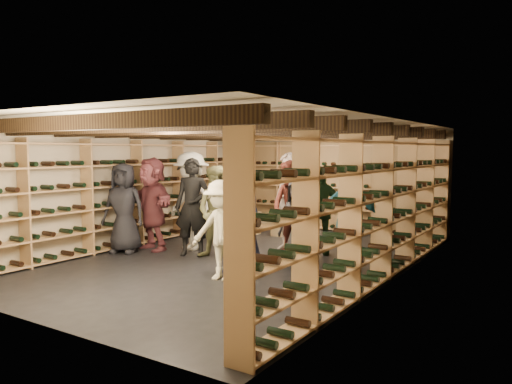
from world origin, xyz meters
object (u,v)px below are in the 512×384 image
at_px(person_9, 191,201).
at_px(person_12, 299,221).
at_px(person_3, 222,230).
at_px(person_8, 292,209).
at_px(person_5, 152,204).
at_px(person_2, 218,212).
at_px(person_4, 349,222).
at_px(person_7, 288,202).
at_px(person_10, 319,210).
at_px(crate_loose, 299,245).
at_px(person_0, 124,208).
at_px(person_1, 193,207).
at_px(person_6, 241,216).
at_px(crate_stack_right, 284,225).
at_px(crate_stack_left, 248,223).

relative_size(person_9, person_12, 1.29).
xyz_separation_m(person_3, person_12, (0.48, 1.54, -0.01)).
bearing_deg(person_8, person_5, -146.87).
distance_m(person_2, person_12, 1.47).
distance_m(person_4, person_9, 3.42).
xyz_separation_m(person_7, person_10, (0.62, 0.09, -0.12)).
distance_m(crate_loose, person_4, 2.35).
relative_size(person_0, person_3, 1.13).
height_order(crate_loose, person_12, person_12).
height_order(person_5, person_10, person_5).
distance_m(crate_loose, person_3, 2.78).
xyz_separation_m(person_1, person_6, (1.45, -0.55, -0.00)).
bearing_deg(person_6, person_4, 37.27).
relative_size(crate_loose, person_6, 0.28).
xyz_separation_m(crate_stack_right, person_0, (-1.65, -3.23, 0.60)).
distance_m(crate_loose, person_1, 2.25).
xyz_separation_m(crate_stack_right, crate_loose, (0.98, -1.14, -0.17)).
xyz_separation_m(person_3, person_4, (1.52, 1.22, 0.10)).
height_order(person_7, person_12, person_7).
bearing_deg(person_10, person_2, -158.02).
bearing_deg(person_0, person_7, 15.79).
height_order(person_3, person_4, person_4).
height_order(person_6, person_7, person_7).
height_order(person_5, person_6, person_5).
bearing_deg(person_10, person_7, 164.01).
bearing_deg(person_6, person_0, -167.25).
relative_size(crate_loose, person_4, 0.29).
relative_size(person_0, person_4, 1.00).
height_order(crate_stack_left, person_12, person_12).
bearing_deg(person_12, person_9, -176.49).
bearing_deg(person_10, person_8, -138.99).
xyz_separation_m(person_10, person_12, (0.09, -0.98, -0.08)).
xyz_separation_m(crate_stack_left, person_10, (2.36, -1.15, 0.57)).
bearing_deg(person_6, person_7, 109.95).
relative_size(person_4, person_5, 0.94).
relative_size(crate_stack_right, person_9, 0.28).
xyz_separation_m(person_6, person_12, (0.51, 0.99, -0.16)).
bearing_deg(crate_stack_right, person_4, -44.93).
relative_size(person_2, person_3, 1.11).
xyz_separation_m(person_1, person_10, (1.87, 1.42, -0.08)).
bearing_deg(person_0, person_5, 42.29).
bearing_deg(crate_loose, crate_stack_right, 130.69).
relative_size(crate_stack_right, person_8, 0.30).
bearing_deg(person_2, person_3, -66.94).
xyz_separation_m(person_3, person_6, (-0.03, 0.55, 0.15)).
relative_size(crate_stack_left, person_3, 0.35).
bearing_deg(person_6, crate_stack_right, 122.13).
xyz_separation_m(person_6, person_8, (0.16, 1.40, -0.02)).
bearing_deg(person_12, crate_stack_left, 142.09).
bearing_deg(crate_stack_left, person_3, -61.79).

